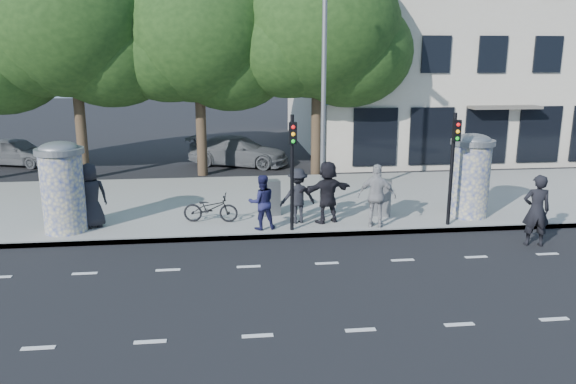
{
  "coord_description": "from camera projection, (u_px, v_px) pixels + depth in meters",
  "views": [
    {
      "loc": [
        -2.53,
        -11.89,
        5.2
      ],
      "look_at": [
        -0.76,
        3.5,
        1.39
      ],
      "focal_mm": 35.0,
      "sensor_mm": 36.0,
      "label": 1
    }
  ],
  "objects": [
    {
      "name": "ped_e",
      "position": [
        377.0,
        196.0,
        16.66
      ],
      "size": [
        1.28,
        1.0,
        1.92
      ],
      "primitive_type": "imported",
      "rotation": [
        0.0,
        0.0,
        2.77
      ],
      "color": "#9A9A9D",
      "rests_on": "sidewalk"
    },
    {
      "name": "car_left",
      "position": [
        16.0,
        152.0,
        26.86
      ],
      "size": [
        2.79,
        4.23,
        1.34
      ],
      "primitive_type": "imported",
      "rotation": [
        0.0,
        0.0,
        1.24
      ],
      "color": "#5A5D61",
      "rests_on": "ground"
    },
    {
      "name": "curb",
      "position": [
        314.0,
        235.0,
        16.4
      ],
      "size": [
        40.0,
        0.1,
        0.16
      ],
      "primitive_type": "cube",
      "color": "slate",
      "rests_on": "ground"
    },
    {
      "name": "cabinet_right",
      "position": [
        382.0,
        198.0,
        17.97
      ],
      "size": [
        0.66,
        0.57,
        1.17
      ],
      "primitive_type": "cube",
      "rotation": [
        0.0,
        0.0,
        -0.32
      ],
      "color": "slate",
      "rests_on": "sidewalk"
    },
    {
      "name": "building",
      "position": [
        476.0,
        40.0,
        32.18
      ],
      "size": [
        20.3,
        15.85,
        12.0
      ],
      "color": "#C1B5A1",
      "rests_on": "ground"
    },
    {
      "name": "street_lamp",
      "position": [
        324.0,
        67.0,
        18.34
      ],
      "size": [
        0.25,
        0.93,
        8.0
      ],
      "color": "slate",
      "rests_on": "sidewalk"
    },
    {
      "name": "lane_dash_near",
      "position": [
        360.0,
        330.0,
        10.87
      ],
      "size": [
        32.0,
        0.12,
        0.01
      ],
      "primitive_type": "cube",
      "color": "silver",
      "rests_on": "ground"
    },
    {
      "name": "tree_near_left",
      "position": [
        198.0,
        33.0,
        23.41
      ],
      "size": [
        6.8,
        6.8,
        8.97
      ],
      "color": "#38281C",
      "rests_on": "ground"
    },
    {
      "name": "traffic_pole_near",
      "position": [
        292.0,
        161.0,
        16.06
      ],
      "size": [
        0.22,
        0.31,
        3.4
      ],
      "color": "black",
      "rests_on": "sidewalk"
    },
    {
      "name": "car_right",
      "position": [
        238.0,
        151.0,
        26.83
      ],
      "size": [
        3.56,
        5.17,
        1.39
      ],
      "primitive_type": "imported",
      "rotation": [
        0.0,
        0.0,
        1.2
      ],
      "color": "#5A5D61",
      "rests_on": "ground"
    },
    {
      "name": "ped_c",
      "position": [
        262.0,
        202.0,
        16.5
      ],
      "size": [
        0.88,
        0.73,
        1.64
      ],
      "primitive_type": "imported",
      "rotation": [
        0.0,
        0.0,
        3.29
      ],
      "color": "#1A1B43",
      "rests_on": "sidewalk"
    },
    {
      "name": "ad_column_left",
      "position": [
        62.0,
        185.0,
        16.17
      ],
      "size": [
        1.36,
        1.36,
        2.65
      ],
      "color": "beige",
      "rests_on": "sidewalk"
    },
    {
      "name": "ad_column_right",
      "position": [
        470.0,
        173.0,
        17.74
      ],
      "size": [
        1.36,
        1.36,
        2.65
      ],
      "color": "beige",
      "rests_on": "sidewalk"
    },
    {
      "name": "tree_center",
      "position": [
        317.0,
        27.0,
        23.52
      ],
      "size": [
        7.0,
        7.0,
        9.3
      ],
      "color": "#38281C",
      "rests_on": "ground"
    },
    {
      "name": "tree_mid_left",
      "position": [
        71.0,
        21.0,
        22.56
      ],
      "size": [
        7.2,
        7.2,
        9.57
      ],
      "color": "#38281C",
      "rests_on": "ground"
    },
    {
      "name": "cabinet_left",
      "position": [
        271.0,
        198.0,
        18.03
      ],
      "size": [
        0.62,
        0.51,
        1.14
      ],
      "primitive_type": "cube",
      "rotation": [
        0.0,
        0.0,
        0.22
      ],
      "color": "slate",
      "rests_on": "sidewalk"
    },
    {
      "name": "lane_dash_far",
      "position": [
        327.0,
        263.0,
        14.35
      ],
      "size": [
        32.0,
        0.12,
        0.01
      ],
      "primitive_type": "cube",
      "color": "silver",
      "rests_on": "ground"
    },
    {
      "name": "ground",
      "position": [
        338.0,
        285.0,
        13.0
      ],
      "size": [
        120.0,
        120.0,
        0.0
      ],
      "primitive_type": "plane",
      "color": "black",
      "rests_on": "ground"
    },
    {
      "name": "ped_a",
      "position": [
        91.0,
        196.0,
        16.64
      ],
      "size": [
        1.12,
        0.95,
        1.95
      ],
      "primitive_type": "imported",
      "rotation": [
        0.0,
        0.0,
        3.54
      ],
      "color": "black",
      "rests_on": "sidewalk"
    },
    {
      "name": "man_road",
      "position": [
        536.0,
        210.0,
        15.49
      ],
      "size": [
        0.82,
        0.63,
        2.02
      ],
      "primitive_type": "imported",
      "rotation": [
        0.0,
        0.0,
        2.92
      ],
      "color": "black",
      "rests_on": "ground"
    },
    {
      "name": "bicycle",
      "position": [
        211.0,
        208.0,
        17.29
      ],
      "size": [
        0.82,
        1.75,
        0.88
      ],
      "primitive_type": "imported",
      "rotation": [
        0.0,
        0.0,
        1.43
      ],
      "color": "black",
      "rests_on": "sidewalk"
    },
    {
      "name": "ped_d",
      "position": [
        298.0,
        196.0,
        17.13
      ],
      "size": [
        1.18,
        0.8,
        1.69
      ],
      "primitive_type": "imported",
      "rotation": [
        0.0,
        0.0,
        3.31
      ],
      "color": "black",
      "rests_on": "sidewalk"
    },
    {
      "name": "traffic_pole_far",
      "position": [
        453.0,
        158.0,
        16.59
      ],
      "size": [
        0.22,
        0.31,
        3.4
      ],
      "color": "black",
      "rests_on": "sidewalk"
    },
    {
      "name": "ped_f",
      "position": [
        327.0,
        192.0,
        17.14
      ],
      "size": [
        1.89,
        1.2,
        1.92
      ],
      "primitive_type": "imported",
      "rotation": [
        0.0,
        0.0,
        3.48
      ],
      "color": "black",
      "rests_on": "sidewalk"
    },
    {
      "name": "sidewalk",
      "position": [
        296.0,
        201.0,
        20.21
      ],
      "size": [
        40.0,
        8.0,
        0.15
      ],
      "primitive_type": "cube",
      "color": "gray",
      "rests_on": "ground"
    }
  ]
}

